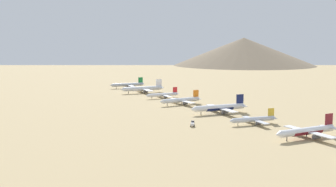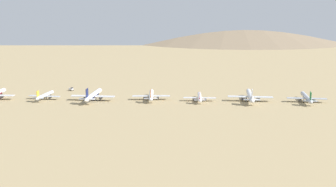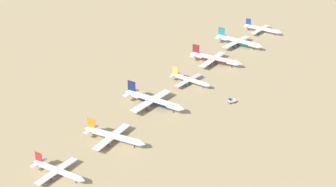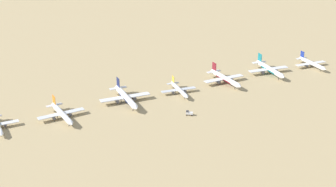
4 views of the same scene
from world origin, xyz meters
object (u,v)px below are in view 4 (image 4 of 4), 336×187
parked_jet_6 (225,78)px  service_truck (189,113)px  parked_jet_4 (126,97)px  parked_jet_5 (179,90)px  parked_jet_8 (311,63)px  parked_jet_7 (269,69)px  parked_jet_3 (62,113)px

parked_jet_6 → service_truck: bearing=-54.9°
parked_jet_4 → service_truck: size_ratio=9.43×
service_truck → parked_jet_5: bearing=160.9°
parked_jet_6 → parked_jet_8: parked_jet_6 is taller
parked_jet_5 → parked_jet_6: bearing=92.4°
parked_jet_7 → parked_jet_8: bearing=84.9°
parked_jet_6 → parked_jet_7: 52.35m
parked_jet_6 → parked_jet_8: bearing=87.9°
parked_jet_4 → parked_jet_8: parked_jet_4 is taller
parked_jet_7 → parked_jet_6: bearing=-89.2°
parked_jet_5 → parked_jet_7: bearing=91.6°
parked_jet_6 → service_truck: (45.15, -64.28, -2.70)m
parked_jet_3 → parked_jet_5: size_ratio=1.17×
parked_jet_5 → parked_jet_8: 151.81m
parked_jet_6 → parked_jet_7: (-0.70, 52.35, 0.14)m
parked_jet_6 → service_truck: size_ratio=8.84×
parked_jet_4 → parked_jet_7: parked_jet_4 is taller
parked_jet_5 → service_truck: (43.04, -14.93, -1.72)m
parked_jet_4 → parked_jet_6: parked_jet_4 is taller
parked_jet_4 → service_truck: (46.65, 33.92, -3.01)m
parked_jet_3 → parked_jet_7: size_ratio=0.89×
parked_jet_3 → parked_jet_5: bearing=91.0°
parked_jet_8 → service_truck: (41.40, -166.73, -2.02)m
parked_jet_6 → parked_jet_3: bearing=-88.6°
parked_jet_3 → parked_jet_4: (-5.38, 56.16, 0.66)m
parked_jet_4 → parked_jet_8: size_ratio=1.26×
parked_jet_5 → parked_jet_3: bearing=-89.0°
parked_jet_5 → parked_jet_7: parked_jet_7 is taller
parked_jet_5 → service_truck: bearing=-19.1°
parked_jet_3 → service_truck: (41.27, 90.09, -2.35)m
parked_jet_6 → parked_jet_8: (3.75, 102.45, -0.68)m
parked_jet_4 → parked_jet_7: bearing=89.7°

